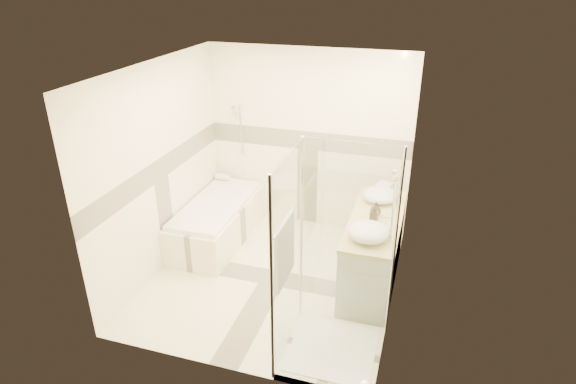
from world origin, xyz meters
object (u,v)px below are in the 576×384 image
(bathtub, at_px, (218,219))
(vanity, at_px, (373,250))
(vessel_sink_far, at_px, (368,232))
(shower_enclosure, at_px, (324,307))
(amenity_bottle_a, at_px, (374,213))
(vessel_sink_near, at_px, (380,195))
(amenity_bottle_b, at_px, (376,209))

(bathtub, xyz_separation_m, vanity, (2.15, -0.35, 0.12))
(bathtub, relative_size, vessel_sink_far, 3.94)
(shower_enclosure, height_order, vessel_sink_far, shower_enclosure)
(vessel_sink_far, bearing_deg, amenity_bottle_a, 90.00)
(bathtub, relative_size, amenity_bottle_a, 9.35)
(shower_enclosure, bearing_deg, vessel_sink_near, 80.94)
(vessel_sink_far, xyz_separation_m, amenity_bottle_a, (0.00, 0.41, 0.00))
(shower_enclosure, distance_m, amenity_bottle_b, 1.42)
(shower_enclosure, relative_size, vessel_sink_near, 4.89)
(vanity, height_order, vessel_sink_far, vessel_sink_far)
(vanity, relative_size, amenity_bottle_a, 8.91)
(bathtub, distance_m, shower_enclosure, 2.47)
(vanity, distance_m, amenity_bottle_b, 0.51)
(vessel_sink_far, height_order, amenity_bottle_b, vessel_sink_far)
(bathtub, height_order, vanity, vanity)
(amenity_bottle_a, xyz_separation_m, amenity_bottle_b, (0.00, 0.14, -0.01))
(vanity, xyz_separation_m, amenity_bottle_b, (-0.02, 0.06, 0.50))
(vessel_sink_near, bearing_deg, shower_enclosure, -99.06)
(bathtub, bearing_deg, vanity, -9.25)
(vessel_sink_near, height_order, vessel_sink_far, vessel_sink_far)
(vanity, relative_size, vessel_sink_far, 3.76)
(vessel_sink_near, xyz_separation_m, amenity_bottle_b, (0.00, -0.38, -0.00))
(vessel_sink_far, distance_m, amenity_bottle_b, 0.55)
(bathtub, relative_size, amenity_bottle_b, 10.65)
(vessel_sink_far, bearing_deg, vanity, 87.68)
(vessel_sink_near, xyz_separation_m, vessel_sink_far, (0.00, -0.93, 0.00))
(amenity_bottle_a, bearing_deg, vanity, 75.83)
(vessel_sink_near, bearing_deg, amenity_bottle_a, -90.00)
(vanity, bearing_deg, vessel_sink_far, -92.32)
(amenity_bottle_a, bearing_deg, vessel_sink_far, -90.00)
(amenity_bottle_b, bearing_deg, shower_enclosure, -101.61)
(vanity, bearing_deg, shower_enclosure, -102.97)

